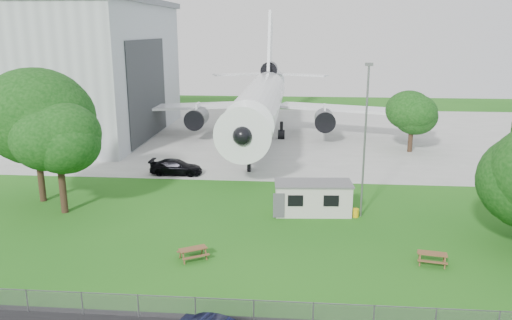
# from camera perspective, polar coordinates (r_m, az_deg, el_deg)

# --- Properties ---
(ground) EXTENTS (160.00, 160.00, 0.00)m
(ground) POSITION_cam_1_polar(r_m,az_deg,el_deg) (35.18, -0.50, -9.65)
(ground) COLOR #2D731C
(concrete_apron) EXTENTS (120.00, 46.00, 0.03)m
(concrete_apron) POSITION_cam_1_polar(r_m,az_deg,el_deg) (71.47, 2.36, 2.97)
(concrete_apron) COLOR #B7B7B2
(concrete_apron) RESTS_ON ground
(hangar) EXTENTS (43.00, 31.00, 18.55)m
(hangar) POSITION_cam_1_polar(r_m,az_deg,el_deg) (79.50, -26.57, 9.49)
(hangar) COLOR #B2B7BC
(hangar) RESTS_ON ground
(airliner) EXTENTS (46.36, 47.73, 17.69)m
(airliner) POSITION_cam_1_polar(r_m,az_deg,el_deg) (68.58, 0.64, 6.94)
(airliner) COLOR white
(airliner) RESTS_ON ground
(site_cabin) EXTENTS (6.84, 3.14, 2.62)m
(site_cabin) POSITION_cam_1_polar(r_m,az_deg,el_deg) (40.71, 6.54, -4.31)
(site_cabin) COLOR beige
(site_cabin) RESTS_ON ground
(picnic_west) EXTENTS (2.31, 2.21, 0.76)m
(picnic_west) POSITION_cam_1_polar(r_m,az_deg,el_deg) (33.41, -7.18, -11.16)
(picnic_west) COLOR brown
(picnic_west) RESTS_ON ground
(picnic_east) EXTENTS (2.05, 1.81, 0.76)m
(picnic_east) POSITION_cam_1_polar(r_m,az_deg,el_deg) (34.39, 19.41, -11.14)
(picnic_east) COLOR brown
(picnic_east) RESTS_ON ground
(lamp_mast) EXTENTS (0.16, 0.16, 12.00)m
(lamp_mast) POSITION_cam_1_polar(r_m,az_deg,el_deg) (39.39, 12.31, 1.88)
(lamp_mast) COLOR slate
(lamp_mast) RESTS_ON ground
(tree_west_big) EXTENTS (9.63, 9.63, 12.02)m
(tree_west_big) POSITION_cam_1_polar(r_m,az_deg,el_deg) (45.83, -24.00, 4.25)
(tree_west_big) COLOR #382619
(tree_west_big) RESTS_ON ground
(tree_west_small) EXTENTS (6.40, 6.40, 9.33)m
(tree_west_small) POSITION_cam_1_polar(r_m,az_deg,el_deg) (42.33, -21.72, 2.20)
(tree_west_small) COLOR #382619
(tree_west_small) RESTS_ON ground
(tree_far_apron) EXTENTS (6.08, 6.08, 7.61)m
(tree_far_apron) POSITION_cam_1_polar(r_m,az_deg,el_deg) (62.94, 17.43, 4.93)
(tree_far_apron) COLOR #382619
(tree_far_apron) RESTS_ON ground
(car_ne_hatch) EXTENTS (1.90, 4.02, 1.33)m
(car_ne_hatch) POSITION_cam_1_polar(r_m,az_deg,el_deg) (50.73, 26.81, -2.77)
(car_ne_hatch) COLOR black
(car_ne_hatch) RESTS_ON ground
(car_apron_van) EXTENTS (5.37, 2.20, 1.55)m
(car_apron_van) POSITION_cam_1_polar(r_m,az_deg,el_deg) (51.97, -9.12, -0.82)
(car_apron_van) COLOR black
(car_apron_van) RESTS_ON ground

